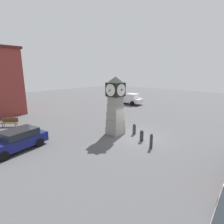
{
  "coord_description": "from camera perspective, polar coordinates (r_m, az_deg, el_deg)",
  "views": [
    {
      "loc": [
        -12.01,
        -8.21,
        5.66
      ],
      "look_at": [
        -0.27,
        2.8,
        1.86
      ],
      "focal_mm": 28.0,
      "sensor_mm": 36.0,
      "label": 1
    }
  ],
  "objects": [
    {
      "name": "pickup_truck",
      "position": [
        30.7,
        5.34,
        4.37
      ],
      "size": [
        2.43,
        5.13,
        1.85
      ],
      "color": "silver",
      "rests_on": "ground_plane"
    },
    {
      "name": "bench",
      "position": [
        20.98,
        -30.41,
        -2.75
      ],
      "size": [
        1.53,
        1.48,
        0.9
      ],
      "color": "brown",
      "rests_on": "ground_plane"
    },
    {
      "name": "ground_plane",
      "position": [
        15.61,
        8.29,
        -8.11
      ],
      "size": [
        81.59,
        81.59,
        0.0
      ],
      "primitive_type": "plane",
      "color": "#4C4C4F"
    },
    {
      "name": "bollard_mid_row",
      "position": [
        14.7,
        9.67,
        -7.54
      ],
      "size": [
        0.3,
        0.3,
        0.95
      ],
      "color": "#333338",
      "rests_on": "ground_plane"
    },
    {
      "name": "bollard_far_row",
      "position": [
        13.5,
        12.69,
        -9.17
      ],
      "size": [
        0.23,
        0.23,
        1.13
      ],
      "color": "#333338",
      "rests_on": "ground_plane"
    },
    {
      "name": "bollard_near_tower",
      "position": [
        16.13,
        7.28,
        -5.48
      ],
      "size": [
        0.3,
        0.3,
        0.98
      ],
      "color": "#333338",
      "rests_on": "ground_plane"
    },
    {
      "name": "clock_tower",
      "position": [
        15.55,
        1.13,
        2.05
      ],
      "size": [
        1.74,
        1.76,
        5.19
      ],
      "color": "gray",
      "rests_on": "ground_plane"
    },
    {
      "name": "car_far_lot",
      "position": [
        14.61,
        -28.67,
        -7.99
      ],
      "size": [
        4.5,
        2.59,
        1.48
      ],
      "color": "navy",
      "rests_on": "ground_plane"
    }
  ]
}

